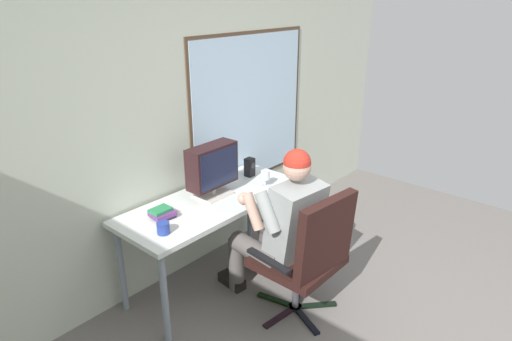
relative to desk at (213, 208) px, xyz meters
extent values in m
cube|color=beige|center=(-0.02, 0.37, 0.67)|extent=(5.96, 0.06, 2.67)
cube|color=#4C3828|center=(0.80, 0.34, 0.57)|extent=(1.43, 0.01, 1.35)
cube|color=silver|center=(0.80, 0.33, 0.57)|extent=(1.37, 0.02, 1.29)
cylinder|color=gray|center=(-0.69, -0.25, -0.31)|extent=(0.05, 0.05, 0.70)
cylinder|color=gray|center=(0.69, -0.25, -0.31)|extent=(0.05, 0.05, 0.70)
cylinder|color=gray|center=(-0.69, 0.25, -0.31)|extent=(0.05, 0.05, 0.70)
cylinder|color=gray|center=(0.69, 0.25, -0.31)|extent=(0.05, 0.05, 0.70)
cube|color=silver|center=(0.00, 0.00, 0.05)|extent=(1.52, 0.62, 0.04)
cube|color=black|center=(-0.02, -0.69, -0.65)|extent=(0.32, 0.08, 0.02)
cube|color=black|center=(0.07, -0.85, -0.65)|extent=(0.17, 0.31, 0.02)
cube|color=black|center=(0.25, -0.81, -0.65)|extent=(0.26, 0.24, 0.02)
cube|color=black|center=(0.27, -0.63, -0.65)|extent=(0.29, 0.20, 0.02)
cube|color=black|center=(0.10, -0.55, -0.65)|extent=(0.11, 0.32, 0.02)
cylinder|color=black|center=(0.14, -0.71, -0.65)|extent=(0.10, 0.10, 0.02)
cylinder|color=#3F3F44|center=(0.14, -0.71, -0.45)|extent=(0.05, 0.05, 0.38)
cube|color=black|center=(0.14, -0.71, -0.24)|extent=(0.54, 0.54, 0.06)
cube|color=black|center=(0.11, -0.95, 0.06)|extent=(0.52, 0.16, 0.54)
cube|color=black|center=(0.43, -0.74, -0.11)|extent=(0.09, 0.38, 0.02)
cube|color=black|center=(-0.15, -0.68, -0.11)|extent=(0.09, 0.38, 0.02)
cylinder|color=#58514F|center=(0.32, -0.47, -0.21)|extent=(0.20, 0.47, 0.15)
cylinder|color=#58514F|center=(0.34, -0.24, -0.44)|extent=(0.12, 0.12, 0.45)
cube|color=black|center=(0.35, -0.18, -0.62)|extent=(0.12, 0.25, 0.08)
cylinder|color=#58514F|center=(0.00, -0.44, -0.21)|extent=(0.20, 0.47, 0.15)
cylinder|color=#58514F|center=(0.03, -0.21, -0.44)|extent=(0.12, 0.12, 0.45)
cube|color=black|center=(0.03, -0.15, -0.62)|extent=(0.12, 0.25, 0.08)
cube|color=gray|center=(0.14, -0.68, 0.07)|extent=(0.41, 0.33, 0.58)
sphere|color=tan|center=(0.14, -0.68, 0.47)|extent=(0.19, 0.19, 0.19)
sphere|color=#B32A1E|center=(0.14, -0.68, 0.50)|extent=(0.19, 0.19, 0.19)
cylinder|color=gray|center=(0.36, -0.65, 0.20)|extent=(0.11, 0.24, 0.28)
cylinder|color=tan|center=(0.37, -0.56, 0.06)|extent=(0.09, 0.14, 0.27)
sphere|color=tan|center=(0.37, -0.52, 0.03)|extent=(0.09, 0.09, 0.09)
cylinder|color=gray|center=(-0.08, -0.60, 0.20)|extent=(0.11, 0.23, 0.29)
cylinder|color=tan|center=(-0.06, -0.46, 0.15)|extent=(0.10, 0.20, 0.26)
sphere|color=tan|center=(-0.05, -0.37, 0.21)|extent=(0.09, 0.09, 0.09)
cube|color=beige|center=(0.05, 0.05, 0.08)|extent=(0.27, 0.22, 0.02)
cylinder|color=beige|center=(0.05, 0.05, 0.13)|extent=(0.04, 0.04, 0.07)
cube|color=black|center=(0.05, 0.05, 0.32)|extent=(0.42, 0.16, 0.32)
cube|color=#191E38|center=(0.05, -0.03, 0.32)|extent=(0.38, 0.01, 0.28)
cylinder|color=silver|center=(0.46, -0.14, 0.07)|extent=(0.07, 0.07, 0.00)
cylinder|color=silver|center=(0.46, -0.14, 0.10)|extent=(0.01, 0.01, 0.06)
cylinder|color=silver|center=(0.46, -0.14, 0.17)|extent=(0.07, 0.07, 0.07)
cylinder|color=#5B150F|center=(0.46, -0.14, 0.15)|extent=(0.07, 0.07, 0.03)
cube|color=black|center=(0.53, 0.10, 0.15)|extent=(0.08, 0.07, 0.16)
cylinder|color=#333338|center=(0.54, 0.06, 0.18)|extent=(0.05, 0.01, 0.05)
cube|color=#23242D|center=(-0.44, 0.05, 0.08)|extent=(0.15, 0.15, 0.02)
cube|color=#643177|center=(-0.44, 0.04, 0.11)|extent=(0.17, 0.15, 0.03)
cube|color=#277C49|center=(-0.45, 0.06, 0.13)|extent=(0.15, 0.11, 0.02)
cylinder|color=navy|center=(-0.57, -0.13, 0.11)|extent=(0.08, 0.08, 0.08)
camera|label=1|loc=(-2.11, -2.27, 1.56)|focal=31.32mm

